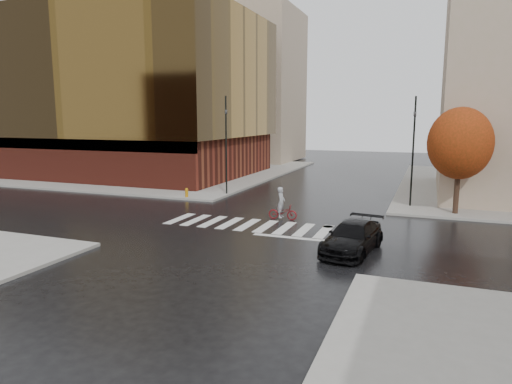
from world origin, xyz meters
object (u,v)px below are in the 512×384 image
sedan (353,237)px  fire_hydrant (187,192)px  traffic_light_ne (413,144)px  traffic_light_nw (226,138)px  cyclist (282,209)px

sedan → fire_hydrant: size_ratio=6.99×
sedan → fire_hydrant: sedan is taller
traffic_light_ne → traffic_light_nw: bearing=21.6°
cyclist → traffic_light_nw: (-6.61, 6.50, 3.75)m
cyclist → traffic_light_ne: size_ratio=0.27×
sedan → fire_hydrant: 16.52m
traffic_light_nw → traffic_light_ne: 13.57m
sedan → traffic_light_ne: bearing=88.9°
cyclist → traffic_light_ne: 10.18m
sedan → traffic_light_nw: size_ratio=0.63×
cyclist → traffic_light_ne: bearing=-50.6°
cyclist → fire_hydrant: 9.61m
fire_hydrant → cyclist: bearing=-24.6°
traffic_light_nw → fire_hydrant: size_ratio=11.03×
traffic_light_nw → traffic_light_ne: traffic_light_nw is taller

